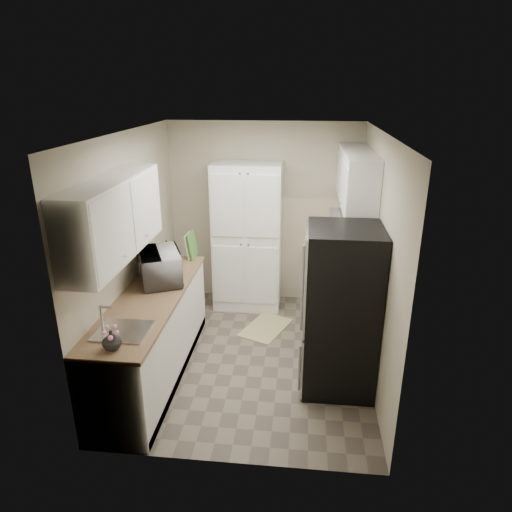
{
  "coord_description": "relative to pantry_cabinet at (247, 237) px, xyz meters",
  "views": [
    {
      "loc": [
        0.53,
        -4.49,
        2.94
      ],
      "look_at": [
        0.04,
        0.15,
        1.18
      ],
      "focal_mm": 32.0,
      "sensor_mm": 36.0,
      "label": 1
    }
  ],
  "objects": [
    {
      "name": "ground",
      "position": [
        0.2,
        -1.32,
        -1.0
      ],
      "size": [
        3.2,
        3.2,
        0.0
      ],
      "primitive_type": "plane",
      "color": "#665B4C",
      "rests_on": "ground"
    },
    {
      "name": "room_shell",
      "position": [
        0.18,
        -1.32,
        0.63
      ],
      "size": [
        2.64,
        3.24,
        2.52
      ],
      "color": "beige",
      "rests_on": "ground"
    },
    {
      "name": "pantry_cabinet",
      "position": [
        0.0,
        0.0,
        0.0
      ],
      "size": [
        0.9,
        0.55,
        2.0
      ],
      "primitive_type": "cube",
      "color": "white",
      "rests_on": "ground"
    },
    {
      "name": "base_cabinet_left",
      "position": [
        -0.79,
        -1.75,
        -0.56
      ],
      "size": [
        0.6,
        2.3,
        0.88
      ],
      "primitive_type": "cube",
      "color": "white",
      "rests_on": "ground"
    },
    {
      "name": "countertop_left",
      "position": [
        -0.79,
        -1.75,
        -0.1
      ],
      "size": [
        0.63,
        2.33,
        0.04
      ],
      "primitive_type": "cube",
      "color": "#846647",
      "rests_on": "base_cabinet_left"
    },
    {
      "name": "base_cabinet_right",
      "position": [
        1.19,
        -0.12,
        -0.56
      ],
      "size": [
        0.6,
        0.8,
        0.88
      ],
      "primitive_type": "cube",
      "color": "white",
      "rests_on": "ground"
    },
    {
      "name": "countertop_right",
      "position": [
        1.19,
        -0.12,
        -0.1
      ],
      "size": [
        0.63,
        0.83,
        0.04
      ],
      "primitive_type": "cube",
      "color": "#846647",
      "rests_on": "base_cabinet_right"
    },
    {
      "name": "electric_range",
      "position": [
        1.17,
        -0.93,
        -0.52
      ],
      "size": [
        0.71,
        0.78,
        1.13
      ],
      "color": "#B7B7BC",
      "rests_on": "ground"
    },
    {
      "name": "refrigerator",
      "position": [
        1.14,
        -1.73,
        -0.15
      ],
      "size": [
        0.7,
        0.72,
        1.7
      ],
      "primitive_type": "cube",
      "color": "#B7B7BC",
      "rests_on": "ground"
    },
    {
      "name": "microwave",
      "position": [
        -0.78,
        -1.36,
        0.09
      ],
      "size": [
        0.63,
        0.73,
        0.34
      ],
      "primitive_type": "imported",
      "rotation": [
        0.0,
        0.0,
        1.99
      ],
      "color": "silver",
      "rests_on": "countertop_left"
    },
    {
      "name": "wine_bottle",
      "position": [
        -0.86,
        -0.85,
        0.05
      ],
      "size": [
        0.07,
        0.07,
        0.26
      ],
      "primitive_type": "cylinder",
      "color": "black",
      "rests_on": "countertop_left"
    },
    {
      "name": "flower_vase",
      "position": [
        -0.77,
        -2.74,
        0.0
      ],
      "size": [
        0.2,
        0.2,
        0.16
      ],
      "primitive_type": "imported",
      "rotation": [
        0.0,
        0.0,
        -0.34
      ],
      "color": "beige",
      "rests_on": "countertop_left"
    },
    {
      "name": "cutting_board",
      "position": [
        -0.61,
        -0.62,
        0.08
      ],
      "size": [
        0.04,
        0.26,
        0.33
      ],
      "primitive_type": "cube",
      "rotation": [
        0.0,
        0.0,
        -0.05
      ],
      "color": "#40802C",
      "rests_on": "countertop_left"
    },
    {
      "name": "toaster_oven",
      "position": [
        1.28,
        -0.15,
        0.04
      ],
      "size": [
        0.38,
        0.45,
        0.24
      ],
      "primitive_type": "cube",
      "rotation": [
        0.0,
        0.0,
        -0.14
      ],
      "color": "#A9AAAE",
      "rests_on": "countertop_right"
    },
    {
      "name": "fruit_basket",
      "position": [
        1.27,
        -0.16,
        0.21
      ],
      "size": [
        0.27,
        0.27,
        0.11
      ],
      "primitive_type": null,
      "rotation": [
        0.0,
        0.0,
        -0.06
      ],
      "color": "#E35000",
      "rests_on": "toaster_oven"
    },
    {
      "name": "kitchen_mat",
      "position": [
        0.31,
        -0.66,
        -0.99
      ],
      "size": [
        0.69,
        0.84,
        0.01
      ],
      "primitive_type": "cube",
      "rotation": [
        0.0,
        0.0,
        -0.4
      ],
      "color": "tan",
      "rests_on": "ground"
    }
  ]
}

